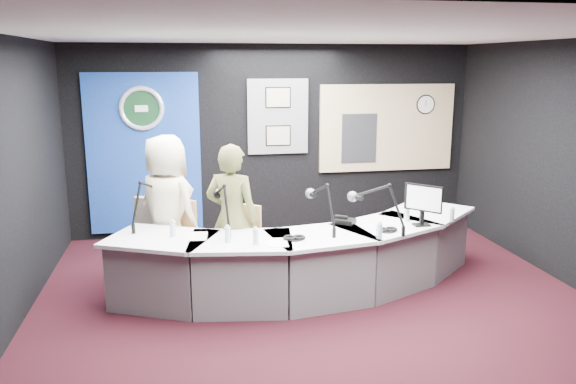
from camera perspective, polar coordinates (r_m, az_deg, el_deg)
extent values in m
plane|color=black|center=(6.18, 3.24, -11.56)|extent=(6.00, 6.00, 0.00)
cube|color=silver|center=(5.64, 3.61, 15.35)|extent=(6.00, 6.00, 0.02)
cube|color=black|center=(8.65, -1.36, 5.16)|extent=(6.00, 0.02, 2.80)
cube|color=black|center=(3.04, 17.29, -9.91)|extent=(6.00, 0.02, 2.80)
cube|color=navy|center=(8.55, -14.02, 3.68)|extent=(1.60, 0.05, 2.30)
torus|color=silver|center=(8.44, -14.27, 8.00)|extent=(0.63, 0.07, 0.63)
cylinder|color=#0E3217|center=(8.44, -14.27, 8.00)|extent=(0.48, 0.01, 0.48)
cube|color=slate|center=(8.59, -1.01, 7.46)|extent=(0.90, 0.04, 1.10)
cube|color=gray|center=(8.54, -0.98, 9.31)|extent=(0.34, 0.02, 0.27)
cube|color=gray|center=(8.59, -0.97, 5.58)|extent=(0.34, 0.02, 0.27)
cube|color=tan|center=(9.05, 9.74, 6.27)|extent=(2.12, 0.06, 1.32)
cube|color=#E5B291|center=(9.04, 9.77, 6.26)|extent=(2.00, 0.02, 1.20)
cube|color=black|center=(8.89, 7.04, 5.27)|extent=(0.55, 0.02, 0.75)
cylinder|color=white|center=(9.21, 13.44, 8.41)|extent=(0.28, 0.01, 0.28)
cube|color=slate|center=(7.06, -13.15, -3.40)|extent=(0.45, 0.39, 0.70)
imported|color=beige|center=(6.80, -11.84, -1.75)|extent=(1.00, 0.98, 1.75)
imported|color=brown|center=(6.45, -5.54, -2.62)|extent=(0.73, 0.64, 1.68)
cube|color=black|center=(6.55, 13.18, -0.57)|extent=(0.32, 0.34, 0.30)
cube|color=black|center=(6.58, 5.67, -2.89)|extent=(0.27, 0.26, 0.05)
torus|color=black|center=(6.34, 9.73, -3.67)|extent=(0.22, 0.22, 0.04)
torus|color=black|center=(5.97, 0.62, -4.53)|extent=(0.20, 0.20, 0.03)
cube|color=white|center=(6.15, -9.00, -4.34)|extent=(0.25, 0.33, 0.00)
cube|color=white|center=(5.87, -1.09, -5.01)|extent=(0.23, 0.31, 0.00)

